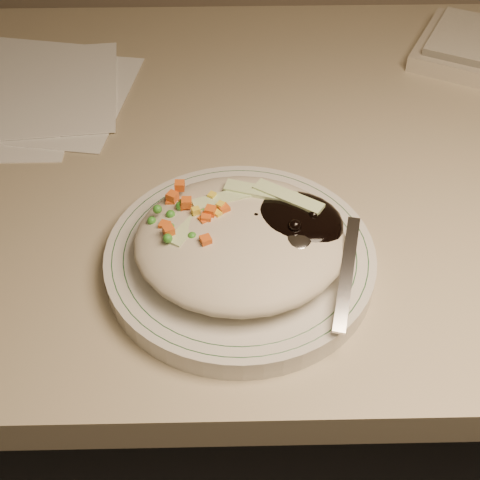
{
  "coord_description": "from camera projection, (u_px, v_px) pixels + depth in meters",
  "views": [
    {
      "loc": [
        -0.12,
        0.76,
        1.21
      ],
      "look_at": [
        -0.11,
        1.19,
        0.78
      ],
      "focal_mm": 50.0,
      "sensor_mm": 36.0,
      "label": 1
    }
  ],
  "objects": [
    {
      "name": "plate_rim",
      "position": [
        240.0,
        252.0,
        0.62
      ],
      "size": [
        0.24,
        0.24,
        0.0
      ],
      "color": "#144723",
      "rests_on": "plate"
    },
    {
      "name": "plate",
      "position": [
        240.0,
        260.0,
        0.63
      ],
      "size": [
        0.25,
        0.25,
        0.02
      ],
      "primitive_type": "cylinder",
      "color": "silver",
      "rests_on": "desk"
    },
    {
      "name": "desk",
      "position": [
        316.0,
        264.0,
        0.91
      ],
      "size": [
        1.4,
        0.7,
        0.74
      ],
      "color": "tan",
      "rests_on": "ground"
    },
    {
      "name": "meal",
      "position": [
        245.0,
        236.0,
        0.6
      ],
      "size": [
        0.2,
        0.19,
        0.05
      ],
      "color": "#B0A68E",
      "rests_on": "plate"
    }
  ]
}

